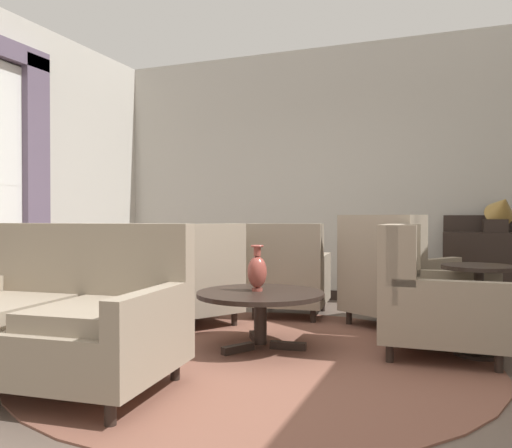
# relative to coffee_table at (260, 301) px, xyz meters

# --- Properties ---
(ground) EXTENTS (8.76, 8.76, 0.00)m
(ground) POSITION_rel_coffee_table_xyz_m (0.04, -0.51, -0.38)
(ground) COLOR brown
(wall_back) EXTENTS (6.12, 0.08, 3.17)m
(wall_back) POSITION_rel_coffee_table_xyz_m (0.04, 2.62, 1.20)
(wall_back) COLOR #BCB7AD
(wall_back) RESTS_ON ground
(wall_left) EXTENTS (0.08, 4.38, 3.17)m
(wall_left) POSITION_rel_coffee_table_xyz_m (-2.94, 0.43, 1.20)
(wall_left) COLOR #BCB7AD
(wall_left) RESTS_ON ground
(baseboard_back) EXTENTS (5.96, 0.03, 0.12)m
(baseboard_back) POSITION_rel_coffee_table_xyz_m (0.04, 2.56, -0.32)
(baseboard_back) COLOR black
(baseboard_back) RESTS_ON ground
(area_rug) EXTENTS (3.42, 3.42, 0.01)m
(area_rug) POSITION_rel_coffee_table_xyz_m (0.04, -0.21, -0.37)
(area_rug) COLOR brown
(area_rug) RESTS_ON ground
(coffee_table) EXTENTS (1.00, 1.00, 0.45)m
(coffee_table) POSITION_rel_coffee_table_xyz_m (0.00, 0.00, 0.00)
(coffee_table) COLOR black
(coffee_table) RESTS_ON ground
(porcelain_vase) EXTENTS (0.15, 0.15, 0.36)m
(porcelain_vase) POSITION_rel_coffee_table_xyz_m (-0.04, 0.04, 0.23)
(porcelain_vase) COLOR brown
(porcelain_vase) RESTS_ON coffee_table
(settee) EXTENTS (1.53, 1.01, 0.99)m
(settee) POSITION_rel_coffee_table_xyz_m (-0.83, -1.29, 0.02)
(settee) COLOR gray
(settee) RESTS_ON ground
(armchair_near_window) EXTENTS (0.87, 0.80, 0.98)m
(armchair_near_window) POSITION_rel_coffee_table_xyz_m (1.25, 0.27, 0.03)
(armchair_near_window) COLOR gray
(armchair_near_window) RESTS_ON ground
(armchair_beside_settee) EXTENTS (0.83, 0.92, 0.97)m
(armchair_beside_settee) POSITION_rel_coffee_table_xyz_m (-0.18, 1.33, 0.04)
(armchair_beside_settee) COLOR gray
(armchair_beside_settee) RESTS_ON ground
(armchair_back_corner) EXTENTS (1.19, 1.16, 0.97)m
(armchair_back_corner) POSITION_rel_coffee_table_xyz_m (-0.94, 0.57, 0.03)
(armchair_back_corner) COLOR gray
(armchair_back_corner) RESTS_ON ground
(armchair_near_sideboard) EXTENTS (1.11, 1.11, 1.05)m
(armchair_near_sideboard) POSITION_rel_coffee_table_xyz_m (0.88, 1.18, 0.07)
(armchair_near_sideboard) COLOR gray
(armchair_near_sideboard) RESTS_ON ground
(side_table) EXTENTS (0.53, 0.53, 0.68)m
(side_table) POSITION_rel_coffee_table_xyz_m (1.58, 0.37, 0.03)
(side_table) COLOR black
(side_table) RESTS_ON ground
(sideboard) EXTENTS (1.05, 0.35, 1.06)m
(sideboard) POSITION_rel_coffee_table_xyz_m (1.83, 2.32, 0.12)
(sideboard) COLOR black
(sideboard) RESTS_ON ground
(gramophone) EXTENTS (0.37, 0.44, 0.47)m
(gramophone) POSITION_rel_coffee_table_xyz_m (1.87, 2.24, 0.71)
(gramophone) COLOR black
(gramophone) RESTS_ON sideboard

